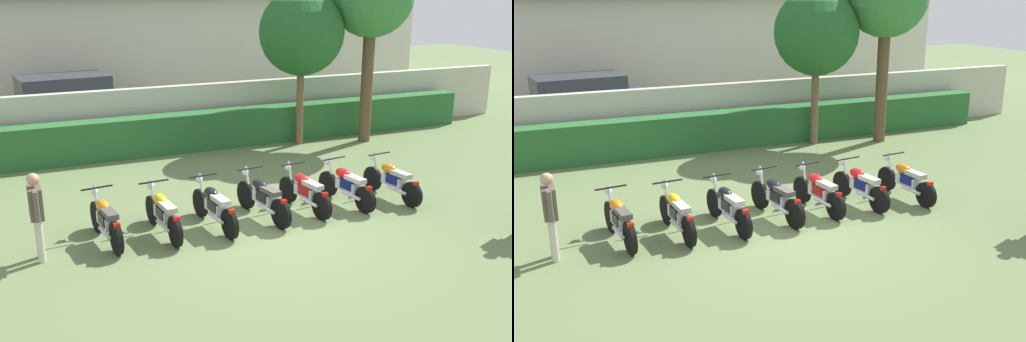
% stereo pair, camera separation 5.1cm
% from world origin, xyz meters
% --- Properties ---
extents(ground, '(60.00, 60.00, 0.00)m').
position_xyz_m(ground, '(0.00, 0.00, 0.00)').
color(ground, '#607547').
extents(compound_wall, '(23.98, 0.30, 1.78)m').
position_xyz_m(compound_wall, '(0.00, 7.16, 0.89)').
color(compound_wall, '#BCB7A8').
rests_on(compound_wall, ground).
extents(hedge_row, '(19.19, 0.70, 1.09)m').
position_xyz_m(hedge_row, '(0.00, 6.46, 0.54)').
color(hedge_row, '#28602D').
rests_on(hedge_row, ground).
extents(parked_car, '(4.67, 2.47, 1.89)m').
position_xyz_m(parked_car, '(-2.62, 9.87, 0.94)').
color(parked_car, '#9EA3A8').
rests_on(parked_car, ground).
extents(tree_near_inspector, '(2.46, 2.46, 4.52)m').
position_xyz_m(tree_near_inspector, '(3.50, 5.83, 3.27)').
color(tree_near_inspector, brown).
rests_on(tree_near_inspector, ground).
extents(motorcycle_in_row_0, '(0.60, 1.81, 0.96)m').
position_xyz_m(motorcycle_in_row_0, '(-3.14, 0.79, 0.45)').
color(motorcycle_in_row_0, black).
rests_on(motorcycle_in_row_0, ground).
extents(motorcycle_in_row_1, '(0.60, 1.85, 0.95)m').
position_xyz_m(motorcycle_in_row_1, '(-2.08, 0.72, 0.44)').
color(motorcycle_in_row_1, black).
rests_on(motorcycle_in_row_1, ground).
extents(motorcycle_in_row_2, '(0.60, 1.91, 0.95)m').
position_xyz_m(motorcycle_in_row_2, '(-1.06, 0.67, 0.44)').
color(motorcycle_in_row_2, black).
rests_on(motorcycle_in_row_2, ground).
extents(motorcycle_in_row_3, '(0.60, 1.92, 0.96)m').
position_xyz_m(motorcycle_in_row_3, '(0.01, 0.73, 0.45)').
color(motorcycle_in_row_3, black).
rests_on(motorcycle_in_row_3, ground).
extents(motorcycle_in_row_4, '(0.60, 1.79, 0.95)m').
position_xyz_m(motorcycle_in_row_4, '(0.99, 0.76, 0.44)').
color(motorcycle_in_row_4, black).
rests_on(motorcycle_in_row_4, ground).
extents(motorcycle_in_row_5, '(0.60, 1.82, 0.95)m').
position_xyz_m(motorcycle_in_row_5, '(2.00, 0.76, 0.44)').
color(motorcycle_in_row_5, black).
rests_on(motorcycle_in_row_5, ground).
extents(motorcycle_in_row_6, '(0.60, 1.86, 0.94)m').
position_xyz_m(motorcycle_in_row_6, '(3.14, 0.68, 0.44)').
color(motorcycle_in_row_6, black).
rests_on(motorcycle_in_row_6, ground).
extents(inspector_person, '(0.22, 0.65, 1.57)m').
position_xyz_m(inspector_person, '(-4.32, 0.51, 0.92)').
color(inspector_person, beige).
rests_on(inspector_person, ground).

